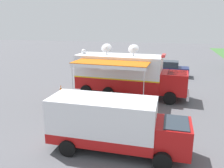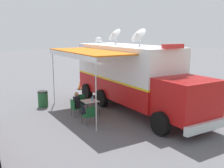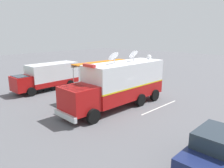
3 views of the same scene
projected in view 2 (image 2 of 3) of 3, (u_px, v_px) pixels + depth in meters
name	position (u px, v px, depth m)	size (l,w,h in m)	color
ground_plane	(125.00, 106.00, 15.42)	(100.00, 100.00, 0.00)	#5B5B60
lot_stripe	(145.00, 95.00, 17.87)	(0.12, 4.80, 0.01)	silver
command_truck	(133.00, 75.00, 14.39)	(5.17, 9.61, 4.53)	#B71414
folding_table	(90.00, 102.00, 13.68)	(0.84, 0.84, 0.73)	silver
water_bottle	(92.00, 99.00, 13.68)	(0.07, 0.07, 0.22)	#4C99D8
folding_chair_at_table	(75.00, 107.00, 13.37)	(0.51, 0.51, 0.87)	#19562D
folding_chair_beside_table	(81.00, 101.00, 14.37)	(0.51, 0.51, 0.87)	#19562D
folding_chair_spare_by_truck	(89.00, 114.00, 12.14)	(0.51, 0.51, 0.87)	#19562D
seated_responder	(78.00, 103.00, 13.44)	(0.68, 0.57, 1.25)	black
trash_bin	(43.00, 99.00, 15.12)	(0.57, 0.57, 0.91)	#235B33
traffic_cone	(80.00, 86.00, 19.69)	(0.36, 0.36, 0.58)	black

